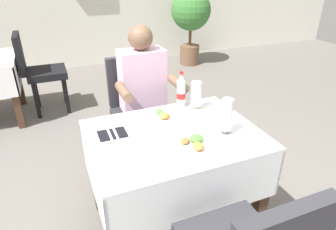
% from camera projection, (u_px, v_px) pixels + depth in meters
% --- Properties ---
extents(main_dining_table, '(1.05, 0.80, 0.73)m').
position_uv_depth(main_dining_table, '(174.00, 157.00, 1.93)').
color(main_dining_table, white).
rests_on(main_dining_table, ground).
extents(chair_far_diner_seat, '(0.44, 0.50, 0.97)m').
position_uv_depth(chair_far_diner_seat, '(138.00, 108.00, 2.58)').
color(chair_far_diner_seat, '#2D2D33').
rests_on(chair_far_diner_seat, ground).
extents(seated_diner_far, '(0.50, 0.46, 1.26)m').
position_uv_depth(seated_diner_far, '(145.00, 95.00, 2.43)').
color(seated_diner_far, '#282D42').
rests_on(seated_diner_far, ground).
extents(plate_near_camera, '(0.24, 0.24, 0.05)m').
position_uv_depth(plate_near_camera, '(195.00, 144.00, 1.71)').
color(plate_near_camera, white).
rests_on(plate_near_camera, main_dining_table).
extents(plate_far_diner, '(0.23, 0.23, 0.06)m').
position_uv_depth(plate_far_diner, '(164.00, 117.00, 2.00)').
color(plate_far_diner, white).
rests_on(plate_far_diner, main_dining_table).
extents(beer_glass_left, '(0.07, 0.07, 0.21)m').
position_uv_depth(beer_glass_left, '(196.00, 95.00, 2.10)').
color(beer_glass_left, white).
rests_on(beer_glass_left, main_dining_table).
extents(beer_glass_middle, '(0.07, 0.07, 0.23)m').
position_uv_depth(beer_glass_middle, '(226.00, 117.00, 1.79)').
color(beer_glass_middle, white).
rests_on(beer_glass_middle, main_dining_table).
extents(cola_bottle_primary, '(0.06, 0.06, 0.27)m').
position_uv_depth(cola_bottle_primary, '(181.00, 92.00, 2.13)').
color(cola_bottle_primary, silver).
rests_on(cola_bottle_primary, main_dining_table).
extents(napkin_cutlery_set, '(0.17, 0.19, 0.01)m').
position_uv_depth(napkin_cutlery_set, '(112.00, 134.00, 1.83)').
color(napkin_cutlery_set, black).
rests_on(napkin_cutlery_set, main_dining_table).
extents(background_chair_right, '(0.50, 0.44, 0.97)m').
position_uv_depth(background_chair_right, '(38.00, 69.00, 3.53)').
color(background_chair_right, black).
rests_on(background_chair_right, ground).
extents(potted_plant_corner, '(0.68, 0.68, 1.28)m').
position_uv_depth(potted_plant_corner, '(191.00, 16.00, 5.13)').
color(potted_plant_corner, brown).
rests_on(potted_plant_corner, ground).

